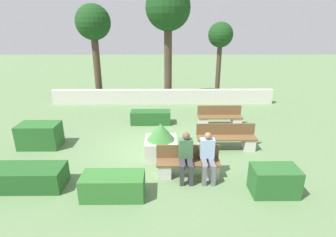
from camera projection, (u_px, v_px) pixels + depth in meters
name	position (u px, v px, depth m)	size (l,w,h in m)	color
ground_plane	(162.00, 148.00, 8.99)	(60.00, 60.00, 0.00)	#607F51
perimeter_wall	(163.00, 97.00, 13.94)	(11.65, 0.30, 0.77)	beige
bench_front	(188.00, 165.00, 7.26)	(1.75, 0.48, 0.85)	brown
bench_left_side	(226.00, 140.00, 8.82)	(1.99, 0.48, 0.85)	brown
bench_right_side	(220.00, 119.00, 10.80)	(1.82, 0.48, 0.85)	brown
person_seated_man	(186.00, 154.00, 6.99)	(0.38, 0.64, 1.32)	#333338
person_seated_woman	(208.00, 155.00, 7.00)	(0.38, 0.64, 1.31)	slate
hedge_block_near_left	(28.00, 177.00, 6.75)	(1.86, 0.80, 0.57)	#235623
hedge_block_near_right	(40.00, 135.00, 8.97)	(1.34, 0.81, 0.83)	#286028
hedge_block_mid_left	(113.00, 186.00, 6.37)	(1.52, 0.68, 0.59)	#33702D
hedge_block_mid_right	(151.00, 117.00, 11.13)	(1.67, 0.61, 0.56)	#235623
hedge_block_far_left	(274.00, 181.00, 6.48)	(1.13, 0.67, 0.71)	#286028
planter_corner_left	(161.00, 141.00, 8.23)	(0.98, 0.98, 1.13)	beige
tree_leftmost	(93.00, 26.00, 13.59)	(1.82, 1.82, 5.03)	#473828
tree_center_left	(168.00, 11.00, 13.10)	(2.27, 2.27, 5.94)	#473828
tree_center_right	(220.00, 38.00, 14.00)	(1.33, 1.33, 4.16)	#473828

